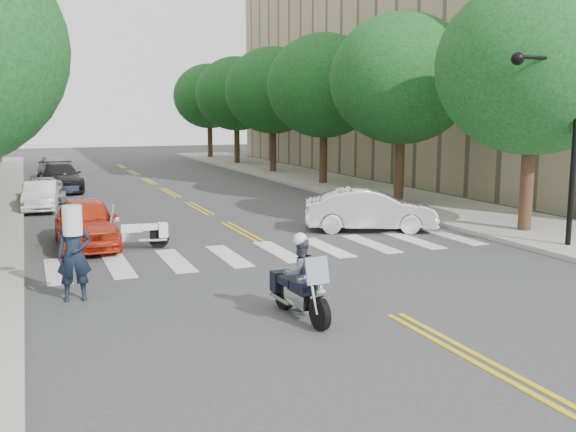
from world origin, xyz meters
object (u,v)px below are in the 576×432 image
officer_standing (74,255)px  motorcycle_parked (140,234)px  convertible (370,210)px  motorcycle_police (299,280)px

officer_standing → motorcycle_parked: bearing=72.0°
officer_standing → convertible: bearing=32.2°
motorcycle_parked → officer_standing: officer_standing is taller
motorcycle_police → motorcycle_parked: (-1.84, 7.90, -0.31)m
motorcycle_parked → motorcycle_police: bearing=-160.2°
motorcycle_parked → officer_standing: bearing=162.4°
motorcycle_parked → officer_standing: 5.42m
motorcycle_parked → officer_standing: (-2.22, -4.92, 0.54)m
motorcycle_police → officer_standing: (-4.06, 2.98, 0.23)m
motorcycle_police → officer_standing: size_ratio=1.07×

